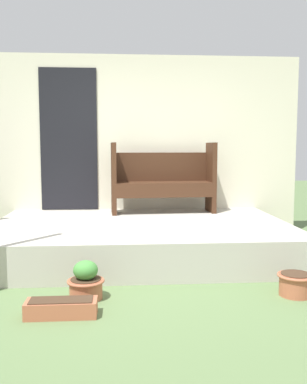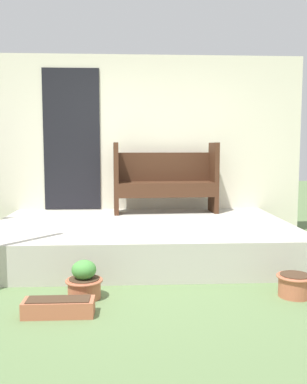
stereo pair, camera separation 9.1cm
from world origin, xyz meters
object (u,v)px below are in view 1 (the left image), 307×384
flower_pot_left (86,282)px  flower_pot_middle (295,283)px  bench (163,177)px  planter_box_rect (61,308)px

flower_pot_left → flower_pot_middle: flower_pot_left is taller
bench → flower_pot_left: 2.54m
bench → flower_pot_middle: bench is taller
bench → flower_pot_left: size_ratio=4.27×
flower_pot_left → planter_box_rect: flower_pot_left is taller
flower_pot_left → flower_pot_middle: bearing=-1.7°
bench → flower_pot_middle: size_ratio=4.48×
flower_pot_middle → planter_box_rect: (-1.99, -0.32, -0.04)m
bench → planter_box_rect: bearing=-114.6°
flower_pot_middle → planter_box_rect: bearing=-170.9°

